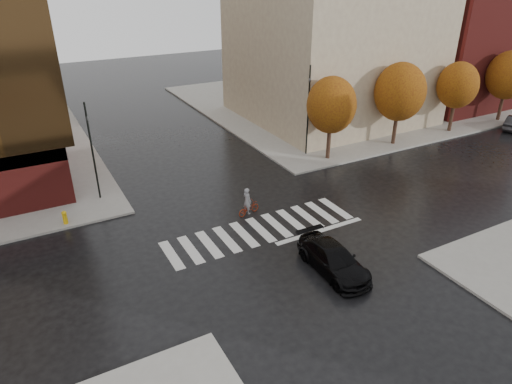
# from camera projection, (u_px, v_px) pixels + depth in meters

# --- Properties ---
(ground) EXTENTS (120.00, 120.00, 0.00)m
(ground) POSITION_uv_depth(u_px,v_px,m) (265.00, 234.00, 26.53)
(ground) COLOR black
(ground) RESTS_ON ground
(sidewalk_ne) EXTENTS (30.00, 30.00, 0.15)m
(sidewalk_ne) POSITION_uv_depth(u_px,v_px,m) (334.00, 101.00, 51.99)
(sidewalk_ne) COLOR gray
(sidewalk_ne) RESTS_ON ground
(crosswalk) EXTENTS (12.00, 3.00, 0.01)m
(crosswalk) POSITION_uv_depth(u_px,v_px,m) (261.00, 230.00, 26.92)
(crosswalk) COLOR silver
(crosswalk) RESTS_ON ground
(building_ne_tan) EXTENTS (16.00, 16.00, 18.00)m
(building_ne_tan) POSITION_uv_depth(u_px,v_px,m) (333.00, 22.00, 43.07)
(building_ne_tan) COLOR gray
(building_ne_tan) RESTS_ON sidewalk_ne
(building_ne_brick) EXTENTS (14.00, 14.00, 14.00)m
(building_ne_brick) POSITION_uv_depth(u_px,v_px,m) (454.00, 35.00, 50.04)
(building_ne_brick) COLOR maroon
(building_ne_brick) RESTS_ON sidewalk_ne
(tree_ne_a) EXTENTS (3.80, 3.80, 6.50)m
(tree_ne_a) POSITION_uv_depth(u_px,v_px,m) (331.00, 105.00, 34.64)
(tree_ne_a) COLOR #311E16
(tree_ne_a) RESTS_ON sidewalk_ne
(tree_ne_b) EXTENTS (4.20, 4.20, 6.89)m
(tree_ne_b) POSITION_uv_depth(u_px,v_px,m) (400.00, 92.00, 37.56)
(tree_ne_b) COLOR #311E16
(tree_ne_b) RESTS_ON sidewalk_ne
(tree_ne_c) EXTENTS (3.60, 3.60, 6.31)m
(tree_ne_c) POSITION_uv_depth(u_px,v_px,m) (458.00, 85.00, 40.67)
(tree_ne_c) COLOR #311E16
(tree_ne_c) RESTS_ON sidewalk_ne
(tree_ne_d) EXTENTS (4.00, 4.00, 6.70)m
(tree_ne_d) POSITION_uv_depth(u_px,v_px,m) (508.00, 75.00, 43.60)
(tree_ne_d) COLOR #311E16
(tree_ne_d) RESTS_ON sidewalk_ne
(sedan) EXTENTS (2.02, 4.78, 1.38)m
(sedan) POSITION_uv_depth(u_px,v_px,m) (333.00, 259.00, 23.03)
(sedan) COLOR black
(sedan) RESTS_ON ground
(cyclist) EXTENTS (1.70, 0.94, 1.83)m
(cyclist) POSITION_uv_depth(u_px,v_px,m) (248.00, 205.00, 28.31)
(cyclist) COLOR maroon
(cyclist) RESTS_ON ground
(traffic_light_nw) EXTENTS (0.18, 0.15, 6.47)m
(traffic_light_nw) POSITION_uv_depth(u_px,v_px,m) (92.00, 147.00, 28.72)
(traffic_light_nw) COLOR black
(traffic_light_nw) RESTS_ON sidewalk_nw
(traffic_light_ne) EXTENTS (0.21, 0.22, 7.13)m
(traffic_light_ne) POSITION_uv_depth(u_px,v_px,m) (308.00, 105.00, 35.58)
(traffic_light_ne) COLOR black
(traffic_light_ne) RESTS_ON sidewalk_ne
(fire_hydrant) EXTENTS (0.30, 0.30, 0.84)m
(fire_hydrant) POSITION_uv_depth(u_px,v_px,m) (65.00, 217.00, 27.08)
(fire_hydrant) COLOR #E2AC0D
(fire_hydrant) RESTS_ON sidewalk_nw
(manhole) EXTENTS (0.68, 0.68, 0.01)m
(manhole) POSITION_uv_depth(u_px,v_px,m) (316.00, 240.00, 25.90)
(manhole) COLOR #482D19
(manhole) RESTS_ON ground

